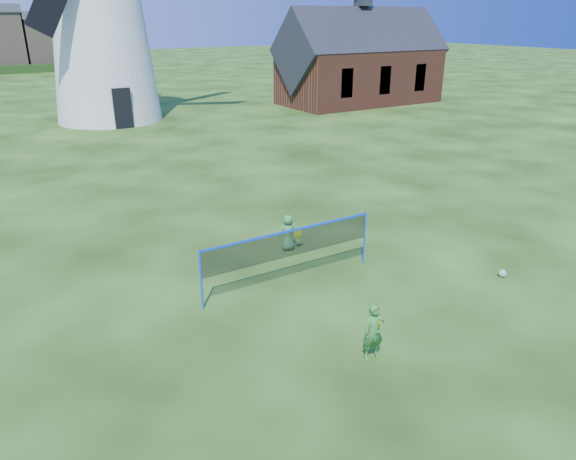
{
  "coord_description": "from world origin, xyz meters",
  "views": [
    {
      "loc": [
        -6.43,
        -10.37,
        6.65
      ],
      "look_at": [
        0.2,
        0.5,
        1.5
      ],
      "focal_mm": 33.03,
      "sensor_mm": 36.0,
      "label": 1
    }
  ],
  "objects_px": {
    "badminton_net": "(290,245)",
    "play_ball": "(502,273)",
    "player_boy": "(288,233)",
    "windmill": "(98,7)",
    "chapel": "(360,63)",
    "player_girl": "(374,332)"
  },
  "relations": [
    {
      "from": "chapel",
      "to": "player_boy",
      "type": "xyz_separation_m",
      "value": [
        -20.49,
        -22.35,
        -2.58
      ]
    },
    {
      "from": "windmill",
      "to": "chapel",
      "type": "height_order",
      "value": "windmill"
    },
    {
      "from": "player_boy",
      "to": "badminton_net",
      "type": "bearing_deg",
      "value": 67.7
    },
    {
      "from": "player_girl",
      "to": "player_boy",
      "type": "relative_size",
      "value": 1.13
    },
    {
      "from": "windmill",
      "to": "player_boy",
      "type": "xyz_separation_m",
      "value": [
        -0.98,
        -24.96,
        -6.66
      ]
    },
    {
      "from": "badminton_net",
      "to": "player_girl",
      "type": "relative_size",
      "value": 4.02
    },
    {
      "from": "chapel",
      "to": "windmill",
      "type": "bearing_deg",
      "value": 172.38
    },
    {
      "from": "badminton_net",
      "to": "play_ball",
      "type": "distance_m",
      "value": 5.94
    },
    {
      "from": "windmill",
      "to": "play_ball",
      "type": "xyz_separation_m",
      "value": [
        3.08,
        -29.61,
        -7.1
      ]
    },
    {
      "from": "play_ball",
      "to": "windmill",
      "type": "bearing_deg",
      "value": 95.93
    },
    {
      "from": "player_boy",
      "to": "play_ball",
      "type": "distance_m",
      "value": 6.18
    },
    {
      "from": "windmill",
      "to": "chapel",
      "type": "bearing_deg",
      "value": -7.62
    },
    {
      "from": "windmill",
      "to": "badminton_net",
      "type": "xyz_separation_m",
      "value": [
        -2.1,
        -26.9,
        -6.07
      ]
    },
    {
      "from": "badminton_net",
      "to": "player_girl",
      "type": "distance_m",
      "value": 3.77
    },
    {
      "from": "player_boy",
      "to": "play_ball",
      "type": "height_order",
      "value": "player_boy"
    },
    {
      "from": "chapel",
      "to": "player_girl",
      "type": "height_order",
      "value": "chapel"
    },
    {
      "from": "windmill",
      "to": "play_ball",
      "type": "bearing_deg",
      "value": -84.07
    },
    {
      "from": "badminton_net",
      "to": "player_boy",
      "type": "height_order",
      "value": "badminton_net"
    },
    {
      "from": "badminton_net",
      "to": "player_boy",
      "type": "relative_size",
      "value": 4.53
    },
    {
      "from": "windmill",
      "to": "chapel",
      "type": "xyz_separation_m",
      "value": [
        19.51,
        -2.61,
        -4.08
      ]
    },
    {
      "from": "player_girl",
      "to": "player_boy",
      "type": "distance_m",
      "value": 5.83
    },
    {
      "from": "chapel",
      "to": "player_boy",
      "type": "bearing_deg",
      "value": -132.51
    }
  ]
}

